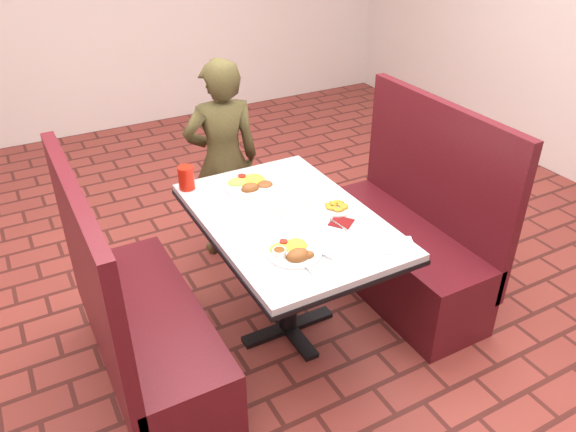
% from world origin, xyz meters
% --- Properties ---
extents(dining_table, '(0.81, 1.21, 0.75)m').
position_xyz_m(dining_table, '(0.00, 0.00, 0.65)').
color(dining_table, silver).
rests_on(dining_table, ground).
extents(booth_bench_left, '(0.47, 1.20, 1.17)m').
position_xyz_m(booth_bench_left, '(-0.80, 0.00, 0.33)').
color(booth_bench_left, '#57131A').
rests_on(booth_bench_left, ground).
extents(booth_bench_right, '(0.47, 1.20, 1.17)m').
position_xyz_m(booth_bench_right, '(0.80, 0.00, 0.33)').
color(booth_bench_right, '#57131A').
rests_on(booth_bench_right, ground).
extents(diner_person, '(0.52, 0.38, 1.32)m').
position_xyz_m(diner_person, '(0.03, 0.93, 0.66)').
color(diner_person, brown).
rests_on(diner_person, ground).
extents(near_dinner_plate, '(0.25, 0.25, 0.08)m').
position_xyz_m(near_dinner_plate, '(-0.14, -0.31, 0.78)').
color(near_dinner_plate, white).
rests_on(near_dinner_plate, dining_table).
extents(far_dinner_plate, '(0.30, 0.30, 0.08)m').
position_xyz_m(far_dinner_plate, '(-0.03, 0.37, 0.78)').
color(far_dinner_plate, white).
rests_on(far_dinner_plate, dining_table).
extents(plantain_plate, '(0.18, 0.18, 0.03)m').
position_xyz_m(plantain_plate, '(0.25, -0.06, 0.76)').
color(plantain_plate, white).
rests_on(plantain_plate, dining_table).
extents(maroon_napkin, '(0.15, 0.15, 0.00)m').
position_xyz_m(maroon_napkin, '(0.20, -0.18, 0.75)').
color(maroon_napkin, '#600E0F').
rests_on(maroon_napkin, dining_table).
extents(spoon_utensil, '(0.03, 0.14, 0.00)m').
position_xyz_m(spoon_utensil, '(0.17, -0.20, 0.76)').
color(spoon_utensil, silver).
rests_on(spoon_utensil, dining_table).
extents(red_tumbler, '(0.09, 0.09, 0.13)m').
position_xyz_m(red_tumbler, '(-0.34, 0.52, 0.81)').
color(red_tumbler, red).
rests_on(red_tumbler, dining_table).
extents(paper_napkin, '(0.22, 0.20, 0.01)m').
position_xyz_m(paper_napkin, '(0.30, -0.47, 0.76)').
color(paper_napkin, white).
rests_on(paper_napkin, dining_table).
extents(knife_utensil, '(0.08, 0.18, 0.00)m').
position_xyz_m(knife_utensil, '(-0.04, -0.34, 0.76)').
color(knife_utensil, silver).
rests_on(knife_utensil, dining_table).
extents(fork_utensil, '(0.01, 0.17, 0.00)m').
position_xyz_m(fork_utensil, '(-0.14, -0.40, 0.76)').
color(fork_utensil, silver).
rests_on(fork_utensil, dining_table).
extents(lettuce_shreds, '(0.28, 0.32, 0.00)m').
position_xyz_m(lettuce_shreds, '(0.04, 0.06, 0.75)').
color(lettuce_shreds, '#95BC4B').
rests_on(lettuce_shreds, dining_table).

